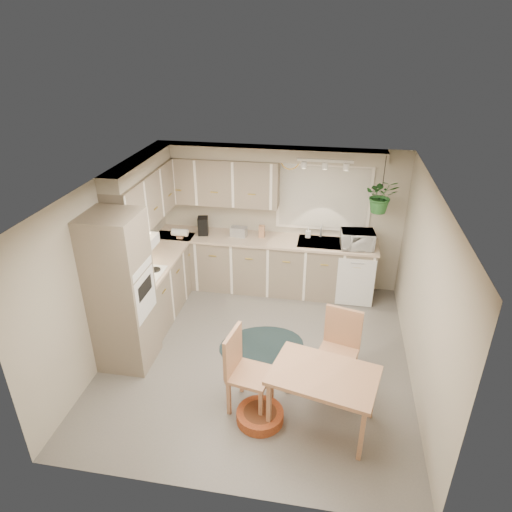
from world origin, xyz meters
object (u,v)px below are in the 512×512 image
dining_table (322,399)px  braided_rug (262,346)px  chair_left (251,373)px  pet_bed (260,416)px  chair_back (337,353)px  microwave (357,238)px

dining_table → braided_rug: (-0.88, 1.26, -0.35)m
dining_table → chair_left: size_ratio=1.11×
dining_table → chair_left: bearing=172.3°
pet_bed → chair_back: bearing=40.7°
dining_table → chair_left: (-0.82, 0.11, 0.15)m
microwave → dining_table: bearing=-104.2°
dining_table → braided_rug: bearing=125.0°
chair_back → braided_rug: size_ratio=0.85×
pet_bed → microwave: 3.19m
braided_rug → microwave: size_ratio=2.39×
chair_left → chair_back: chair_back is taller
braided_rug → pet_bed: bearing=-81.4°
chair_left → microwave: microwave is taller
pet_bed → microwave: microwave is taller
dining_table → braided_rug: size_ratio=0.94×
braided_rug → pet_bed: size_ratio=2.23×
dining_table → chair_back: size_ratio=1.10×
chair_back → pet_bed: 1.17m
dining_table → microwave: size_ratio=2.24×
chair_left → pet_bed: bearing=46.8°
dining_table → pet_bed: size_ratio=2.09×
dining_table → chair_left: chair_left is taller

